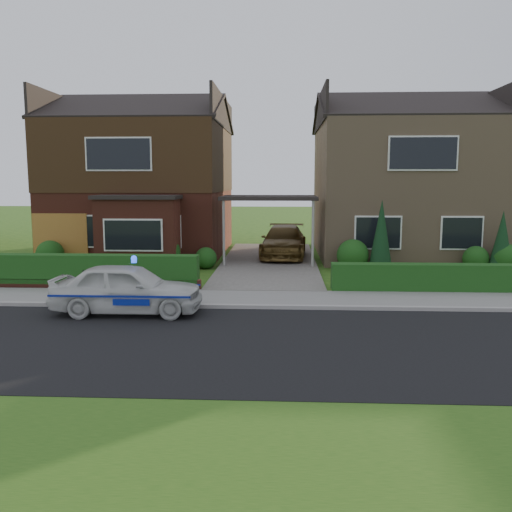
{
  "coord_description": "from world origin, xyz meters",
  "views": [
    {
      "loc": [
        0.57,
        -10.96,
        3.39
      ],
      "look_at": [
        -0.16,
        3.5,
        1.37
      ],
      "focal_mm": 38.0,
      "sensor_mm": 36.0,
      "label": 1
    }
  ],
  "objects": [
    {
      "name": "sidewalk",
      "position": [
        0.0,
        4.1,
        0.05
      ],
      "size": [
        60.0,
        2.0,
        0.1
      ],
      "primitive_type": "cube",
      "color": "slate",
      "rests_on": "ground"
    },
    {
      "name": "conifer_b",
      "position": [
        8.6,
        9.2,
        1.1
      ],
      "size": [
        0.9,
        0.9,
        2.2
      ],
      "primitive_type": "cone",
      "color": "black",
      "rests_on": "ground"
    },
    {
      "name": "house_left",
      "position": [
        -5.78,
        13.9,
        3.81
      ],
      "size": [
        7.5,
        9.53,
        7.25
      ],
      "color": "maroon",
      "rests_on": "ground"
    },
    {
      "name": "ground",
      "position": [
        0.0,
        0.0,
        0.0
      ],
      "size": [
        120.0,
        120.0,
        0.0
      ],
      "primitive_type": "plane",
      "color": "#275316",
      "rests_on": "ground"
    },
    {
      "name": "dwarf_wall",
      "position": [
        -5.8,
        5.3,
        0.18
      ],
      "size": [
        7.7,
        0.25,
        0.36
      ],
      "primitive_type": "cube",
      "color": "maroon",
      "rests_on": "ground"
    },
    {
      "name": "driveway",
      "position": [
        0.0,
        11.0,
        0.06
      ],
      "size": [
        3.8,
        12.0,
        0.12
      ],
      "primitive_type": "cube",
      "color": "#666059",
      "rests_on": "ground"
    },
    {
      "name": "shrub_left_mid",
      "position": [
        -4.0,
        9.3,
        0.66
      ],
      "size": [
        1.32,
        1.32,
        1.32
      ],
      "primitive_type": "sphere",
      "color": "#163E13",
      "rests_on": "ground"
    },
    {
      "name": "shrub_right_mid",
      "position": [
        7.8,
        9.5,
        0.48
      ],
      "size": [
        0.96,
        0.96,
        0.96
      ],
      "primitive_type": "sphere",
      "color": "#163E13",
      "rests_on": "ground"
    },
    {
      "name": "shrub_right_near",
      "position": [
        3.2,
        9.4,
        0.6
      ],
      "size": [
        1.2,
        1.2,
        1.2
      ],
      "primitive_type": "sphere",
      "color": "#163E13",
      "rests_on": "ground"
    },
    {
      "name": "garage_door",
      "position": [
        -8.25,
        9.96,
        1.05
      ],
      "size": [
        2.2,
        0.1,
        2.1
      ],
      "primitive_type": "cube",
      "color": "brown",
      "rests_on": "ground"
    },
    {
      "name": "kerb",
      "position": [
        0.0,
        3.05,
        0.06
      ],
      "size": [
        60.0,
        0.16,
        0.12
      ],
      "primitive_type": "cube",
      "color": "#9E9993",
      "rests_on": "ground"
    },
    {
      "name": "hedge_right",
      "position": [
        5.8,
        5.35,
        0.0
      ],
      "size": [
        7.5,
        0.55,
        0.8
      ],
      "primitive_type": "cube",
      "color": "#163E13",
      "rests_on": "ground"
    },
    {
      "name": "potted_plant_b",
      "position": [
        -5.6,
        9.0,
        0.35
      ],
      "size": [
        0.45,
        0.4,
        0.7
      ],
      "primitive_type": "imported",
      "rotation": [
        0.0,
        0.0,
        0.26
      ],
      "color": "gray",
      "rests_on": "ground"
    },
    {
      "name": "carport_link",
      "position": [
        0.0,
        10.95,
        2.66
      ],
      "size": [
        3.8,
        3.0,
        2.77
      ],
      "color": "black",
      "rests_on": "ground"
    },
    {
      "name": "conifer_a",
      "position": [
        4.2,
        9.2,
        1.3
      ],
      "size": [
        0.9,
        0.9,
        2.6
      ],
      "primitive_type": "cone",
      "color": "black",
      "rests_on": "ground"
    },
    {
      "name": "hedge_left",
      "position": [
        -5.8,
        5.45,
        0.0
      ],
      "size": [
        7.5,
        0.55,
        0.9
      ],
      "primitive_type": "cube",
      "color": "#163E13",
      "rests_on": "ground"
    },
    {
      "name": "potted_plant_a",
      "position": [
        -9.0,
        7.39,
        0.37
      ],
      "size": [
        0.4,
        0.28,
        0.74
      ],
      "primitive_type": "imported",
      "rotation": [
        0.0,
        0.0,
        0.06
      ],
      "color": "gray",
      "rests_on": "ground"
    },
    {
      "name": "police_car",
      "position": [
        -3.39,
        2.4,
        0.65
      ],
      "size": [
        3.5,
        3.81,
        1.46
      ],
      "rotation": [
        0.0,
        0.0,
        1.58
      ],
      "color": "silver",
      "rests_on": "ground"
    },
    {
      "name": "shrub_right_far",
      "position": [
        8.8,
        9.2,
        0.54
      ],
      "size": [
        1.08,
        1.08,
        1.08
      ],
      "primitive_type": "sphere",
      "color": "#163E13",
      "rests_on": "ground"
    },
    {
      "name": "potted_plant_c",
      "position": [
        -4.42,
        7.02,
        0.38
      ],
      "size": [
        0.5,
        0.5,
        0.77
      ],
      "primitive_type": "imported",
      "rotation": [
        0.0,
        0.0,
        1.39
      ],
      "color": "gray",
      "rests_on": "ground"
    },
    {
      "name": "shrub_left_far",
      "position": [
        -8.5,
        9.5,
        0.54
      ],
      "size": [
        1.08,
        1.08,
        1.08
      ],
      "primitive_type": "sphere",
      "color": "#163E13",
      "rests_on": "ground"
    },
    {
      "name": "driveway_car",
      "position": [
        0.61,
        12.26,
        0.78
      ],
      "size": [
        2.12,
        4.64,
        1.32
      ],
      "primitive_type": "imported",
      "rotation": [
        0.0,
        0.0,
        -0.06
      ],
      "color": "brown",
      "rests_on": "driveway"
    },
    {
      "name": "shrub_left_near",
      "position": [
        -2.4,
        9.6,
        0.42
      ],
      "size": [
        0.84,
        0.84,
        0.84
      ],
      "primitive_type": "sphere",
      "color": "#163E13",
      "rests_on": "ground"
    },
    {
      "name": "house_right",
      "position": [
        5.8,
        13.99,
        3.66
      ],
      "size": [
        7.5,
        8.06,
        7.25
      ],
      "color": "#9D7F60",
      "rests_on": "ground"
    },
    {
      "name": "grass_verge",
      "position": [
        0.0,
        -5.0,
        0.0
      ],
      "size": [
        60.0,
        4.0,
        0.01
      ],
      "primitive_type": "cube",
      "color": "#275316",
      "rests_on": "ground"
    },
    {
      "name": "road",
      "position": [
        0.0,
        0.0,
        0.0
      ],
      "size": [
        60.0,
        6.0,
        0.02
      ],
      "primitive_type": "cube",
      "color": "black",
      "rests_on": "ground"
    }
  ]
}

